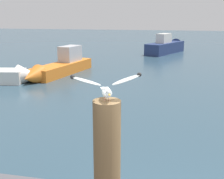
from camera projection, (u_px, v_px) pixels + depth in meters
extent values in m
cylinder|color=brown|center=(107.00, 154.00, 2.93)|extent=(0.28, 0.28, 1.14)
cylinder|color=#C67360|center=(105.00, 99.00, 2.79)|extent=(0.01, 0.01, 0.04)
cylinder|color=#C67360|center=(108.00, 99.00, 2.79)|extent=(0.01, 0.01, 0.04)
ellipsoid|color=silver|center=(107.00, 92.00, 2.76)|extent=(0.17, 0.25, 0.10)
sphere|color=silver|center=(109.00, 93.00, 2.63)|extent=(0.06, 0.06, 0.06)
cone|color=gold|center=(110.00, 95.00, 2.58)|extent=(0.03, 0.05, 0.02)
cube|color=silver|center=(105.00, 88.00, 2.90)|extent=(0.10, 0.09, 0.01)
ellipsoid|color=silver|center=(87.00, 81.00, 2.71)|extent=(0.31, 0.22, 0.11)
sphere|color=#2D2D2D|center=(72.00, 77.00, 2.68)|extent=(0.04, 0.04, 0.04)
ellipsoid|color=silver|center=(126.00, 80.00, 2.77)|extent=(0.31, 0.22, 0.11)
sphere|color=#2D2D2D|center=(139.00, 75.00, 2.78)|extent=(0.04, 0.04, 0.04)
cube|color=navy|center=(165.00, 48.00, 24.29)|extent=(3.26, 4.93, 0.92)
cone|color=navy|center=(179.00, 45.00, 26.39)|extent=(1.60, 1.60, 1.20)
cube|color=silver|center=(164.00, 38.00, 23.82)|extent=(1.31, 1.65, 0.76)
cone|color=silver|center=(29.00, 76.00, 13.73)|extent=(1.25, 1.25, 1.06)
cube|color=orange|center=(63.00, 68.00, 15.83)|extent=(2.11, 4.76, 0.59)
cone|color=orange|center=(32.00, 77.00, 13.53)|extent=(1.25, 1.25, 1.05)
cube|color=#B2B2B7|center=(70.00, 54.00, 16.38)|extent=(1.06, 1.54, 0.88)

